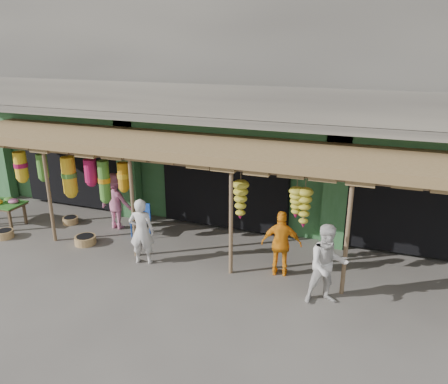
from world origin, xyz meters
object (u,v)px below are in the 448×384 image
(person_shopper, at_px, (116,201))
(person_right, at_px, (327,265))
(flower_table, at_px, (2,204))
(blue_chair, at_px, (142,218))
(person_vendor, at_px, (281,244))
(person_front, at_px, (142,231))

(person_shopper, bearing_deg, person_right, 166.50)
(flower_table, relative_size, person_shopper, 0.83)
(flower_table, height_order, blue_chair, blue_chair)
(person_right, relative_size, person_shopper, 1.05)
(blue_chair, xyz_separation_m, person_shopper, (-0.89, 0.18, 0.31))
(blue_chair, relative_size, person_vendor, 0.58)
(person_shopper, bearing_deg, flower_table, 19.38)
(person_right, distance_m, person_vendor, 1.37)
(blue_chair, bearing_deg, person_vendor, -12.17)
(person_right, xyz_separation_m, person_shopper, (-6.10, 1.80, -0.04))
(blue_chair, bearing_deg, person_front, -59.54)
(person_front, distance_m, person_right, 4.35)
(person_front, xyz_separation_m, person_right, (4.35, -0.21, 0.04))
(flower_table, relative_size, person_vendor, 0.87)
(flower_table, distance_m, person_vendor, 8.22)
(person_right, height_order, person_vendor, person_right)
(person_front, bearing_deg, person_right, 162.18)
(person_front, relative_size, person_right, 0.96)
(person_front, height_order, person_vendor, person_front)
(person_right, distance_m, person_shopper, 6.36)
(flower_table, bearing_deg, person_front, -8.06)
(person_front, bearing_deg, person_vendor, 175.14)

